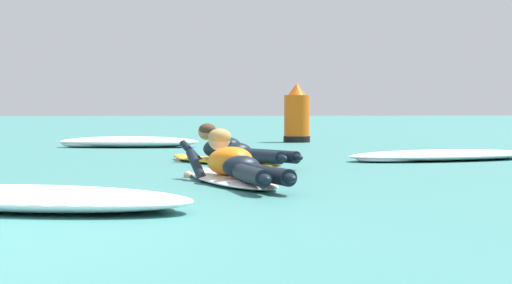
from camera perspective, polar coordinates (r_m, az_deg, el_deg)
ground_plane at (r=15.14m, az=-11.30°, el=-0.49°), size 120.00×120.00×0.00m
surfer_near at (r=8.25m, az=-1.37°, el=-1.69°), size 0.96×2.53×0.54m
surfer_far at (r=11.11m, az=-1.72°, el=-0.72°), size 1.59×2.61×0.53m
whitewater_front at (r=12.24m, az=11.50°, el=-0.82°), size 2.87×1.73×0.14m
whitewater_mid_left at (r=6.37m, az=-13.63°, el=-3.46°), size 2.46×1.70×0.16m
whitewater_back at (r=15.99m, az=-7.91°, el=-0.02°), size 2.53×1.22×0.19m
channel_marker_buoy at (r=18.18m, az=2.56°, el=1.50°), size 0.53×0.53×1.18m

